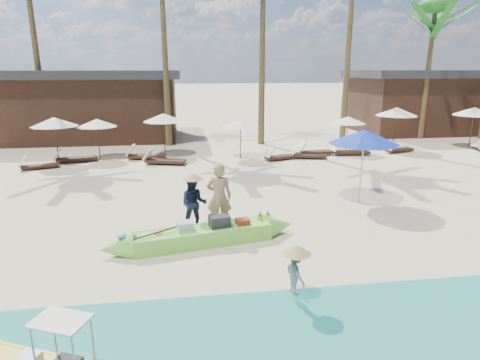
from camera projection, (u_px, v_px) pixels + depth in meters
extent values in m
plane|color=beige|center=(281.00, 239.00, 10.66)|extent=(240.00, 240.00, 0.00)
cube|color=#7CE947|center=(203.00, 236.00, 10.33)|extent=(3.63, 1.43, 0.43)
cube|color=white|center=(203.00, 235.00, 10.33)|extent=(3.11, 1.13, 0.19)
cube|color=#262628|center=(219.00, 223.00, 10.39)|extent=(0.57, 0.49, 0.39)
cube|color=silver|center=(185.00, 228.00, 10.17)|extent=(0.45, 0.41, 0.31)
cube|color=#AC2F17|center=(242.00, 223.00, 10.56)|extent=(0.39, 0.34, 0.25)
cylinder|color=#AC2F17|center=(158.00, 235.00, 9.98)|extent=(0.25, 0.25, 0.10)
cylinder|color=#262628|center=(148.00, 239.00, 9.79)|extent=(0.22, 0.22, 0.09)
sphere|color=tan|center=(133.00, 237.00, 9.72)|extent=(0.20, 0.20, 0.20)
cylinder|color=gold|center=(260.00, 220.00, 10.88)|extent=(0.16, 0.16, 0.20)
cylinder|color=gold|center=(268.00, 219.00, 10.95)|extent=(0.16, 0.16, 0.20)
cube|color=white|center=(60.00, 321.00, 5.29)|extent=(0.86, 0.74, 0.03)
imported|color=tan|center=(219.00, 197.00, 11.09)|extent=(0.78, 0.59, 1.92)
imported|color=#141A39|center=(194.00, 204.00, 11.08)|extent=(0.80, 0.66, 1.54)
imported|color=gray|center=(296.00, 272.00, 7.64)|extent=(0.47, 0.65, 0.90)
cylinder|color=#99999E|center=(362.00, 168.00, 13.37)|extent=(0.05, 0.05, 2.40)
cone|color=#122EB0|center=(364.00, 137.00, 13.09)|extent=(2.30, 2.30, 0.47)
cylinder|color=#3A2117|center=(57.00, 141.00, 18.99)|extent=(0.05, 0.05, 2.15)
cone|color=white|center=(54.00, 122.00, 18.75)|extent=(2.15, 2.15, 0.43)
cube|color=#3A2117|center=(40.00, 166.00, 18.17)|extent=(1.65, 0.93, 0.11)
cube|color=white|center=(22.00, 161.00, 17.82)|extent=(0.48, 0.59, 0.46)
cylinder|color=#3A2117|center=(98.00, 140.00, 19.96)|extent=(0.05, 0.05, 1.95)
cone|color=white|center=(97.00, 123.00, 19.73)|extent=(1.95, 1.95, 0.39)
cube|color=#3A2117|center=(77.00, 159.00, 19.51)|extent=(1.96, 0.99, 0.13)
cube|color=white|center=(58.00, 153.00, 19.14)|extent=(0.54, 0.68, 0.55)
cube|color=#3A2117|center=(147.00, 156.00, 20.10)|extent=(1.91, 0.77, 0.13)
cube|color=white|center=(130.00, 150.00, 19.97)|extent=(0.47, 0.64, 0.54)
cylinder|color=#3A2117|center=(164.00, 135.00, 20.83)|extent=(0.05, 0.05, 2.12)
cone|color=white|center=(163.00, 118.00, 20.58)|extent=(2.12, 2.12, 0.42)
cube|color=#3A2117|center=(166.00, 161.00, 19.02)|extent=(1.98, 1.07, 0.13)
cube|color=white|center=(148.00, 154.00, 19.03)|extent=(0.56, 0.70, 0.55)
cylinder|color=#3A2117|center=(240.00, 139.00, 20.24)|extent=(0.05, 0.05, 1.89)
cone|color=white|center=(240.00, 123.00, 20.02)|extent=(1.89, 1.89, 0.38)
cube|color=#3A2117|center=(282.00, 157.00, 20.01)|extent=(1.78, 1.06, 0.12)
cube|color=white|center=(269.00, 152.00, 19.61)|extent=(0.53, 0.64, 0.50)
cube|color=#3A2117|center=(315.00, 152.00, 21.00)|extent=(1.92, 0.80, 0.13)
cube|color=white|center=(301.00, 147.00, 20.72)|extent=(0.48, 0.64, 0.54)
cylinder|color=#3A2117|center=(347.00, 135.00, 21.66)|extent=(0.05, 0.05, 1.88)
cone|color=white|center=(348.00, 120.00, 21.44)|extent=(1.88, 1.88, 0.38)
cube|color=#3A2117|center=(310.00, 156.00, 20.26)|extent=(1.72, 0.88, 0.12)
cube|color=white|center=(295.00, 150.00, 20.24)|extent=(0.48, 0.60, 0.48)
cube|color=#3A2117|center=(351.00, 152.00, 21.07)|extent=(1.91, 0.80, 0.13)
cube|color=white|center=(336.00, 146.00, 20.97)|extent=(0.48, 0.64, 0.54)
cylinder|color=#3A2117|center=(395.00, 129.00, 22.30)|extent=(0.06, 0.06, 2.28)
cone|color=white|center=(397.00, 112.00, 22.04)|extent=(2.28, 2.28, 0.46)
cube|color=#3A2117|center=(400.00, 150.00, 21.78)|extent=(1.67, 0.91, 0.11)
cube|color=white|center=(390.00, 146.00, 21.44)|extent=(0.48, 0.59, 0.46)
cylinder|color=#3A2117|center=(472.00, 129.00, 22.68)|extent=(0.06, 0.06, 2.25)
cone|color=white|center=(474.00, 111.00, 22.43)|extent=(2.25, 2.25, 0.45)
cube|color=white|center=(478.00, 143.00, 22.29)|extent=(0.46, 0.58, 0.47)
cone|color=brown|center=(36.00, 49.00, 22.20)|extent=(0.40, 0.40, 10.89)
cone|color=brown|center=(165.00, 57.00, 22.49)|extent=(0.40, 0.40, 10.08)
cone|color=brown|center=(262.00, 46.00, 22.82)|extent=(0.40, 0.40, 11.26)
cone|color=brown|center=(350.00, 30.00, 23.62)|extent=(0.40, 0.40, 13.16)
cone|color=brown|center=(428.00, 75.00, 25.15)|extent=(0.40, 0.40, 8.07)
ellipsoid|color=#1B6D1B|center=(436.00, 5.00, 24.07)|extent=(2.08, 2.08, 0.88)
cube|color=#3A2117|center=(96.00, 109.00, 25.79)|extent=(10.00, 6.00, 3.80)
cube|color=#2D2D33|center=(93.00, 74.00, 25.21)|extent=(10.80, 6.60, 0.50)
cube|color=#3A2117|center=(414.00, 105.00, 28.72)|extent=(8.00, 6.00, 3.80)
cube|color=#2D2D33|center=(418.00, 74.00, 28.15)|extent=(8.80, 6.60, 0.50)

